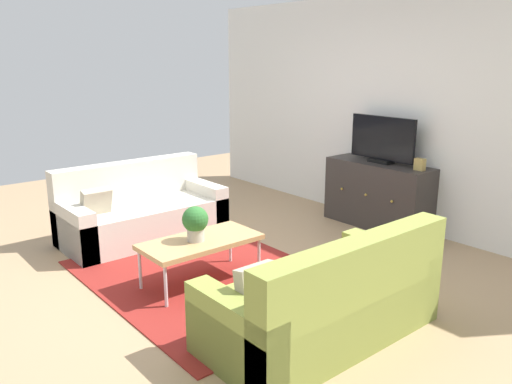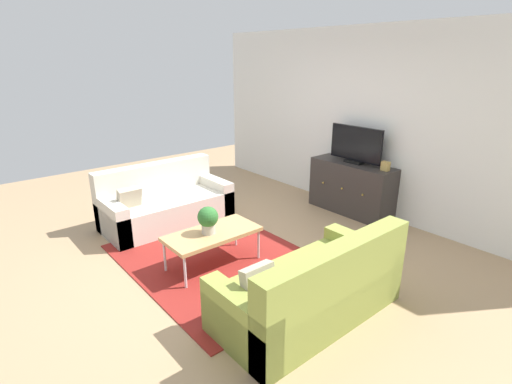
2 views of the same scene
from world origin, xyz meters
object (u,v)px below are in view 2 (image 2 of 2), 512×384
tv_console (351,188)px  mantel_clock (385,166)px  couch_left_side (164,204)px  coffee_table (212,235)px  potted_plant (208,219)px  flat_screen_tv (356,145)px  couch_right_side (315,293)px

tv_console → mantel_clock: size_ratio=10.00×
couch_left_side → coffee_table: couch_left_side is taller
couch_left_side → potted_plant: size_ratio=5.63×
coffee_table → flat_screen_tv: flat_screen_tv is taller
couch_left_side → tv_console: (1.47, 2.37, 0.12)m
tv_console → mantel_clock: (0.53, 0.00, 0.45)m
coffee_table → potted_plant: potted_plant is taller
couch_left_side → flat_screen_tv: flat_screen_tv is taller
flat_screen_tv → mantel_clock: 0.57m
couch_right_side → flat_screen_tv: (-1.41, 2.39, 0.77)m
flat_screen_tv → mantel_clock: (0.53, -0.02, -0.20)m
potted_plant → tv_console: bearing=90.3°
coffee_table → mantel_clock: (0.52, 2.53, 0.46)m
couch_right_side → mantel_clock: (-0.87, 2.37, 0.57)m
couch_left_side → potted_plant: (1.49, -0.21, 0.32)m
couch_left_side → mantel_clock: bearing=49.9°
flat_screen_tv → couch_right_side: bearing=-59.6°
couch_left_side → coffee_table: 1.50m
couch_right_side → tv_console: 2.76m
coffee_table → potted_plant: 0.21m
couch_left_side → couch_right_side: size_ratio=1.00×
couch_right_side → tv_console: couch_right_side is taller
couch_left_side → mantel_clock: size_ratio=13.49×
couch_right_side → mantel_clock: 2.59m
couch_left_side → potted_plant: 1.53m
couch_left_side → coffee_table: size_ratio=1.66×
tv_console → mantel_clock: mantel_clock is taller
couch_right_side → potted_plant: size_ratio=5.63×
couch_right_side → couch_left_side: bearing=180.0°
potted_plant → couch_right_side: bearing=8.5°
couch_left_side → tv_console: size_ratio=1.35×
couch_right_side → potted_plant: bearing=-171.5°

